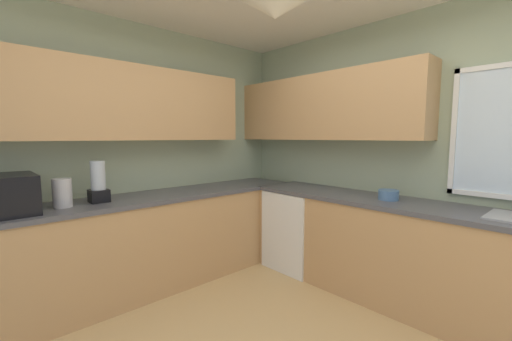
% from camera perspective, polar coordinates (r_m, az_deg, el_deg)
% --- Properties ---
extents(room_shell, '(4.04, 3.68, 2.68)m').
position_cam_1_polar(room_shell, '(2.84, 0.15, 13.53)').
color(room_shell, '#9EAD8E').
rests_on(room_shell, ground_plane).
extents(counter_run_left, '(0.65, 3.29, 0.92)m').
position_cam_1_polar(counter_run_left, '(3.37, -17.94, -11.92)').
color(counter_run_left, tan).
rests_on(counter_run_left, ground_plane).
extents(counter_run_back, '(3.13, 0.65, 0.92)m').
position_cam_1_polar(counter_run_back, '(3.16, 25.61, -13.44)').
color(counter_run_back, tan).
rests_on(counter_run_back, ground_plane).
extents(dishwasher, '(0.60, 0.60, 0.87)m').
position_cam_1_polar(dishwasher, '(3.72, 7.69, -10.33)').
color(dishwasher, white).
rests_on(dishwasher, ground_plane).
extents(microwave, '(0.48, 0.36, 0.29)m').
position_cam_1_polar(microwave, '(2.96, -38.21, -3.40)').
color(microwave, black).
rests_on(microwave, counter_run_left).
extents(kettle, '(0.14, 0.14, 0.23)m').
position_cam_1_polar(kettle, '(2.99, -31.44, -3.46)').
color(kettle, '#B7B7BC').
rests_on(kettle, counter_run_left).
extents(bowl, '(0.18, 0.18, 0.09)m').
position_cam_1_polar(bowl, '(3.11, 22.69, -4.06)').
color(bowl, '#4C7099').
rests_on(bowl, counter_run_back).
extents(blender_appliance, '(0.15, 0.15, 0.36)m').
position_cam_1_polar(blender_appliance, '(3.07, -26.45, -2.13)').
color(blender_appliance, black).
rests_on(blender_appliance, counter_run_left).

